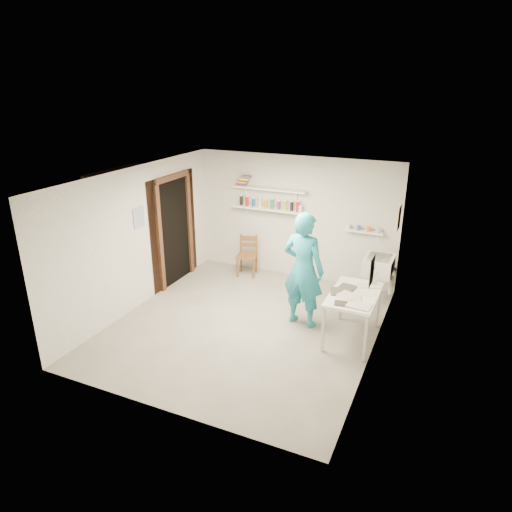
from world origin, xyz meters
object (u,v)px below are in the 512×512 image
at_px(wooden_chair, 247,256).
at_px(belfast_sink, 379,265).
at_px(work_table, 352,316).
at_px(desk_lamp, 374,271).
at_px(wall_clock, 307,246).
at_px(man, 303,270).

bearing_deg(wooden_chair, belfast_sink, -15.76).
distance_m(work_table, desk_lamp, 0.77).
height_order(belfast_sink, work_table, belfast_sink).
bearing_deg(wooden_chair, work_table, -44.66).
bearing_deg(wall_clock, man, -72.48).
bearing_deg(belfast_sink, wall_clock, -133.12).
xyz_separation_m(man, work_table, (0.84, -0.15, -0.56)).
xyz_separation_m(belfast_sink, man, (-0.95, -1.27, 0.23)).
relative_size(wall_clock, wooden_chair, 0.41).
bearing_deg(work_table, wooden_chair, 147.69).
relative_size(belfast_sink, desk_lamp, 4.23).
height_order(man, desk_lamp, man).
xyz_separation_m(man, wall_clock, (-0.03, 0.22, 0.31)).
bearing_deg(desk_lamp, man, -163.41).
height_order(man, work_table, man).
bearing_deg(wooden_chair, man, -53.29).
relative_size(belfast_sink, wooden_chair, 0.73).
bearing_deg(work_table, desk_lamp, 67.58).
relative_size(wooden_chair, desk_lamp, 5.79).
distance_m(wall_clock, wooden_chair, 2.18).
height_order(man, wall_clock, man).
height_order(belfast_sink, man, man).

